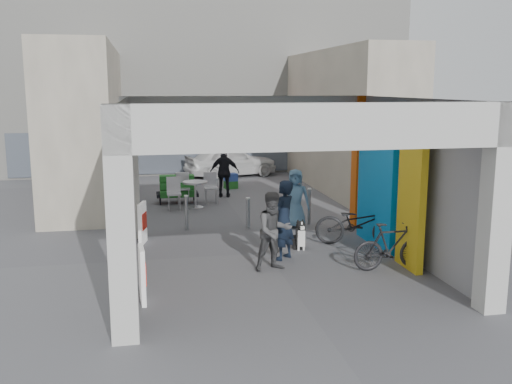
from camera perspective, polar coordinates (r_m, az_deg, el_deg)
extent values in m
plane|color=#56565B|center=(13.04, 1.02, -6.14)|extent=(90.00, 90.00, 0.00)
cube|color=#B6B6B1|center=(8.46, -13.33, -3.37)|extent=(0.40, 0.40, 3.50)
cube|color=#B6B6B1|center=(14.36, -12.46, 2.31)|extent=(0.40, 0.40, 3.50)
cube|color=#B6B6B1|center=(10.15, 22.86, -1.62)|extent=(0.40, 0.40, 3.50)
cube|color=#DB550C|center=(15.41, 10.45, 2.94)|extent=(0.40, 0.40, 3.50)
plane|color=beige|center=(11.40, -12.78, 0.21)|extent=(0.00, 6.40, 6.40)
plane|color=gray|center=(12.70, 15.38, 1.13)|extent=(0.00, 6.40, 6.40)
cube|color=#0C7CCB|center=(13.71, 11.97, 0.47)|extent=(0.15, 2.00, 2.80)
cube|color=gold|center=(12.10, 15.28, -1.00)|extent=(0.15, 1.00, 2.80)
plane|color=#B8B8B3|center=(11.52, 2.13, 9.33)|extent=(6.40, 6.40, 0.00)
cube|color=#B6B6B1|center=(14.51, -0.64, 8.20)|extent=(6.40, 0.30, 0.70)
cube|color=#B6B6B1|center=(8.59, 6.77, 6.51)|extent=(6.40, 0.30, 0.70)
cube|color=white|center=(14.68, -0.76, 8.03)|extent=(4.20, 0.05, 0.55)
cube|color=silver|center=(26.35, -5.44, 11.05)|extent=(18.00, 4.00, 8.00)
cube|color=#515966|center=(24.46, -4.84, 4.06)|extent=(16.20, 0.06, 1.80)
cube|color=white|center=(24.20, -9.66, 8.16)|extent=(2.60, 0.06, 0.50)
cube|color=red|center=(24.54, -1.38, 8.33)|extent=(2.20, 0.06, 0.50)
cube|color=#BBB09B|center=(19.84, -16.57, 6.51)|extent=(2.00, 9.00, 5.00)
cube|color=#BBB09B|center=(21.00, 8.87, 7.02)|extent=(2.00, 9.00, 5.00)
cylinder|color=gray|center=(15.12, -6.96, -2.09)|extent=(0.09, 0.09, 0.91)
cylinder|color=gray|center=(15.16, -0.80, -2.15)|extent=(0.09, 0.09, 0.82)
cylinder|color=gray|center=(15.68, 5.35, -1.47)|extent=(0.09, 0.09, 0.99)
cube|color=white|center=(10.24, -11.31, -8.13)|extent=(0.12, 0.55, 1.00)
cube|color=red|center=(10.23, -11.10, -7.86)|extent=(0.07, 0.39, 0.40)
cube|color=white|center=(13.99, -11.29, -3.08)|extent=(0.21, 0.55, 1.00)
cube|color=red|center=(13.97, -11.13, -2.87)|extent=(0.13, 0.38, 0.40)
cylinder|color=#B2B2B7|center=(17.87, -6.09, -0.30)|extent=(0.07, 0.07, 0.80)
cylinder|color=#B2B2B7|center=(17.95, -6.06, -1.52)|extent=(0.49, 0.49, 0.02)
cylinder|color=#B2B2B7|center=(17.80, -6.11, 0.97)|extent=(0.78, 0.78, 0.06)
cube|color=#B2B2B7|center=(17.64, -8.18, -0.99)|extent=(0.42, 0.42, 0.50)
cube|color=#B2B2B7|center=(17.75, -8.25, 0.71)|extent=(0.42, 0.06, 0.50)
cube|color=#B2B2B7|center=(18.50, -4.51, -0.38)|extent=(0.42, 0.42, 0.50)
cube|color=#B2B2B7|center=(18.61, -4.61, 1.24)|extent=(0.42, 0.06, 0.50)
cube|color=#B2B2B7|center=(18.53, -7.29, -0.41)|extent=(0.42, 0.42, 0.50)
cube|color=#B2B2B7|center=(18.64, -7.37, 1.20)|extent=(0.42, 0.06, 0.50)
cube|color=black|center=(18.75, -7.86, -0.56)|extent=(1.34, 0.67, 0.33)
cube|color=#17511C|center=(18.55, -7.85, -0.15)|extent=(1.12, 0.39, 0.20)
cube|color=#17511C|center=(18.68, -7.89, 0.62)|extent=(1.12, 0.39, 0.20)
cube|color=#17511C|center=(18.80, -7.94, 1.37)|extent=(1.12, 0.39, 0.20)
cube|color=#17511C|center=(21.19, -2.54, 0.74)|extent=(0.52, 0.45, 0.28)
cube|color=#284296|center=(21.15, -2.54, 1.49)|extent=(0.52, 0.45, 0.28)
cube|color=black|center=(13.46, 4.28, -5.04)|extent=(0.27, 0.36, 0.27)
cube|color=black|center=(13.27, 4.46, -4.36)|extent=(0.21, 0.18, 0.40)
cube|color=white|center=(13.19, 4.57, -4.66)|extent=(0.17, 0.03, 0.38)
cylinder|color=white|center=(13.23, 4.28, -5.21)|extent=(0.05, 0.05, 0.31)
cylinder|color=white|center=(13.26, 4.79, -5.18)|extent=(0.05, 0.05, 0.31)
sphere|color=black|center=(13.19, 4.50, -3.36)|extent=(0.21, 0.21, 0.21)
cube|color=white|center=(13.09, 4.63, -3.57)|extent=(0.09, 0.13, 0.07)
cone|color=black|center=(13.20, 4.22, -2.90)|extent=(0.08, 0.08, 0.09)
cone|color=black|center=(13.22, 4.69, -2.87)|extent=(0.08, 0.08, 0.09)
imported|color=black|center=(12.41, 2.76, -2.82)|extent=(0.75, 0.74, 1.76)
imported|color=#444447|center=(11.70, 1.81, -3.94)|extent=(0.91, 0.78, 1.64)
imported|color=#547FA3|center=(15.24, 3.93, -0.66)|extent=(0.87, 0.67, 1.58)
imported|color=black|center=(19.44, -3.16, 1.98)|extent=(1.06, 0.60, 1.71)
imported|color=black|center=(13.75, 10.21, -3.11)|extent=(2.16, 1.40, 1.07)
imported|color=black|center=(12.12, 13.42, -5.29)|extent=(1.66, 0.50, 0.99)
imported|color=silver|center=(23.97, -2.56, 3.12)|extent=(4.10, 2.41, 1.31)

